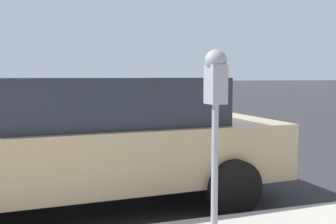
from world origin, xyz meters
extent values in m
plane|color=#2B2B2D|center=(0.00, 0.00, 0.00)|extent=(220.00, 220.00, 0.00)
cylinder|color=gray|center=(-2.56, -0.21, 0.75)|extent=(0.06, 0.06, 1.15)
cube|color=gray|center=(-2.56, -0.21, 1.49)|extent=(0.20, 0.14, 0.34)
sphere|color=gray|center=(-2.56, -0.21, 1.69)|extent=(0.19, 0.19, 0.19)
cube|color=gold|center=(-2.46, -0.21, 1.45)|extent=(0.01, 0.11, 0.12)
cube|color=black|center=(-2.46, -0.21, 1.57)|extent=(0.01, 0.10, 0.08)
cube|color=tan|center=(-0.89, 0.67, 0.66)|extent=(2.09, 4.68, 0.67)
cube|color=#232833|center=(-0.89, 0.49, 1.27)|extent=(1.78, 2.64, 0.55)
cylinder|color=black|center=(-1.79, -0.79, 0.32)|extent=(0.25, 0.65, 0.64)
cylinder|color=black|center=(0.11, -0.72, 0.32)|extent=(0.25, 0.65, 0.64)
camera|label=1|loc=(-5.66, 1.24, 1.57)|focal=42.00mm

